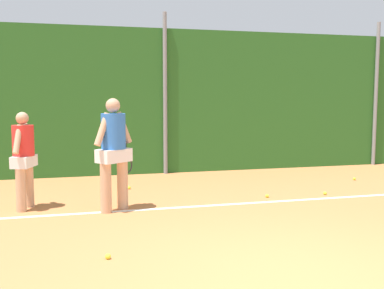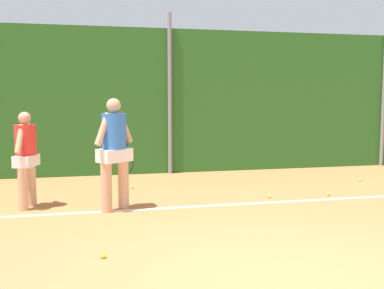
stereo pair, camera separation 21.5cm
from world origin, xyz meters
The scene contains 12 objects.
ground_plane centered at (0.00, 2.08, 0.00)m, with size 31.53×31.53×0.00m, color #C67542.
hedge_fence_backdrop centered at (0.00, 7.06, 1.77)m, with size 20.49×0.25×3.53m, color #286023.
fence_post_center centered at (0.00, 6.88, 1.95)m, with size 0.10×0.10×3.91m, color gray.
fence_post_right centered at (5.91, 6.88, 1.95)m, with size 0.10×0.10×3.91m, color gray.
court_baseline_paint centered at (0.00, 3.40, 0.00)m, with size 14.98×0.10×0.01m, color white.
player_midcourt centered at (-1.53, 3.49, 1.05)m, with size 0.67×0.61×1.86m.
player_backcourt_far centered at (-2.98, 3.95, 0.92)m, with size 0.41×0.66×1.64m.
tennis_ball_0 centered at (1.33, 3.75, 0.03)m, with size 0.07×0.07×0.07m, color #CCDB33.
tennis_ball_1 centered at (-1.10, 5.18, 0.03)m, with size 0.07×0.07×0.07m, color #CCDB33.
tennis_ball_3 centered at (2.51, 3.68, 0.03)m, with size 0.07×0.07×0.07m, color #CCDB33.
tennis_ball_9 centered at (-1.80, 1.19, 0.03)m, with size 0.07×0.07×0.07m, color #CCDB33.
tennis_ball_10 centered at (3.98, 4.90, 0.03)m, with size 0.07×0.07×0.07m, color #CCDB33.
Camera 1 is at (-2.13, -4.01, 1.89)m, focal length 42.42 mm.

